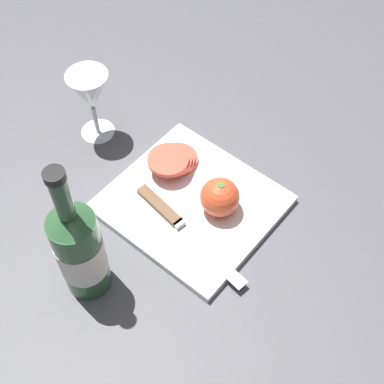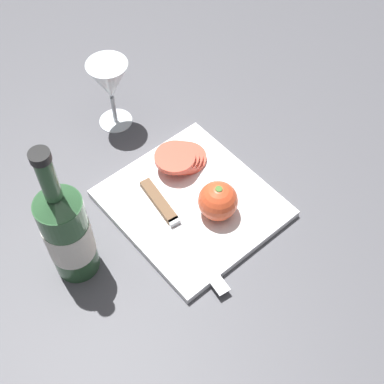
% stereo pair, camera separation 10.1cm
% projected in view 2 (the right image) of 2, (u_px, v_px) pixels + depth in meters
% --- Properties ---
extents(ground_plane, '(3.00, 3.00, 0.00)m').
position_uv_depth(ground_plane, '(170.00, 201.00, 1.06)').
color(ground_plane, '#4C4C51').
extents(cutting_board, '(0.31, 0.28, 0.02)m').
position_uv_depth(cutting_board, '(192.00, 203.00, 1.05)').
color(cutting_board, white).
rests_on(cutting_board, ground_plane).
extents(wine_bottle, '(0.08, 0.08, 0.31)m').
position_uv_depth(wine_bottle, '(68.00, 233.00, 0.89)').
color(wine_bottle, '#2D5633').
rests_on(wine_bottle, ground_plane).
extents(wine_glass, '(0.09, 0.09, 0.16)m').
position_uv_depth(wine_glass, '(110.00, 83.00, 1.10)').
color(wine_glass, silver).
rests_on(wine_glass, ground_plane).
extents(whole_tomato, '(0.08, 0.08, 0.08)m').
position_uv_depth(whole_tomato, '(218.00, 201.00, 0.99)').
color(whole_tomato, '#DB4C28').
rests_on(whole_tomato, cutting_board).
extents(knife, '(0.28, 0.06, 0.01)m').
position_uv_depth(knife, '(167.00, 212.00, 1.02)').
color(knife, silver).
rests_on(knife, cutting_board).
extents(tomato_slice_stack_near, '(0.08, 0.11, 0.04)m').
position_uv_depth(tomato_slice_stack_near, '(181.00, 158.00, 1.08)').
color(tomato_slice_stack_near, '#DB4C38').
rests_on(tomato_slice_stack_near, cutting_board).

